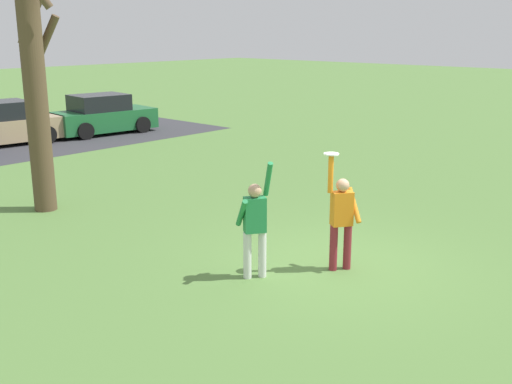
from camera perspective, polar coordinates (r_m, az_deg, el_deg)
ground_plane at (r=11.21m, az=7.27°, el=-6.75°), size 120.00×120.00×0.00m
person_catcher at (r=10.72m, az=7.97°, el=-2.24°), size 0.57×0.54×2.08m
person_defender at (r=10.27m, az=-0.11°, el=-2.87°), size 0.65×0.63×2.04m
frisbee_disc at (r=10.37m, az=7.03°, el=3.54°), size 0.26×0.26×0.02m
parked_car_tan at (r=24.48m, az=-22.59°, el=5.79°), size 4.27×2.38×1.59m
parked_car_green at (r=25.87m, az=-14.10°, el=6.91°), size 4.27×2.38×1.59m
bare_tree_tall at (r=14.80m, az=-19.97°, el=10.03°), size 1.50×1.52×6.40m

